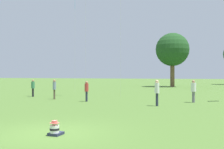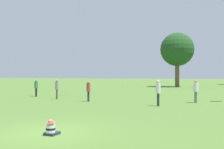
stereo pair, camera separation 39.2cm
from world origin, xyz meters
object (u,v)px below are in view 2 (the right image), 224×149
object	(u,v)px
person_standing_3	(36,86)
person_standing_0	(158,90)
person_standing_7	(88,89)
distant_tree_0	(177,50)
person_standing_5	(57,87)
person_standing_2	(196,89)
seated_toddler	(51,129)

from	to	relation	value
person_standing_3	person_standing_0	bearing A→B (deg)	143.72
person_standing_7	distant_tree_0	distance (m)	31.10
person_standing_7	person_standing_0	bearing A→B (deg)	-158.16
person_standing_3	person_standing_5	world-z (taller)	person_standing_5
person_standing_0	distant_tree_0	xyz separation A→B (m)	(-3.10, 31.49, 5.82)
person_standing_5	person_standing_0	bearing A→B (deg)	-150.98
person_standing_0	person_standing_2	distance (m)	4.09
seated_toddler	person_standing_2	world-z (taller)	person_standing_2
person_standing_3	person_standing_7	xyz separation A→B (m)	(7.21, -2.40, -0.02)
person_standing_3	person_standing_7	size ratio (longest dim) A/B	1.02
seated_toddler	person_standing_2	size ratio (longest dim) A/B	0.31
seated_toddler	person_standing_5	bearing A→B (deg)	124.15
person_standing_2	person_standing_3	xyz separation A→B (m)	(-15.59, 0.12, -0.02)
person_standing_2	person_standing_7	world-z (taller)	person_standing_2
person_standing_5	person_standing_3	bearing A→B (deg)	16.15
seated_toddler	person_standing_3	world-z (taller)	person_standing_3
seated_toddler	distant_tree_0	xyz separation A→B (m)	(-1.34, 41.82, 6.72)
person_standing_3	person_standing_7	world-z (taller)	person_standing_3
person_standing_0	person_standing_3	distance (m)	13.76
seated_toddler	person_standing_2	xyz separation A→B (m)	(4.05, 13.71, 0.84)
person_standing_2	person_standing_7	xyz separation A→B (m)	(-8.38, -2.28, -0.04)
person_standing_5	person_standing_7	distance (m)	3.74
person_standing_0	person_standing_5	size ratio (longest dim) A/B	1.03
person_standing_5	distant_tree_0	bearing A→B (deg)	-62.51
person_standing_0	person_standing_3	world-z (taller)	person_standing_0
person_standing_3	distant_tree_0	xyz separation A→B (m)	(10.20, 27.99, 5.91)
person_standing_0	person_standing_7	distance (m)	6.19
person_standing_2	distant_tree_0	size ratio (longest dim) A/B	0.18
person_standing_2	seated_toddler	bearing A→B (deg)	25.39
person_standing_5	distant_tree_0	distance (m)	30.87
person_standing_3	person_standing_7	distance (m)	7.60
person_standing_5	seated_toddler	bearing A→B (deg)	163.23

